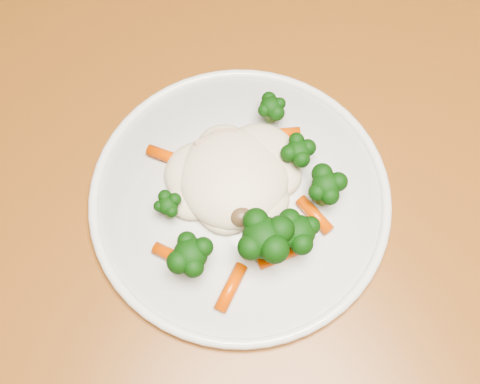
# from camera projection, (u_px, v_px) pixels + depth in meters

# --- Properties ---
(dining_table) EXTENTS (1.31, 0.98, 0.75)m
(dining_table) POSITION_uv_depth(u_px,v_px,m) (193.00, 233.00, 0.69)
(dining_table) COLOR #935522
(dining_table) RESTS_ON ground
(plate) EXTENTS (0.29, 0.29, 0.01)m
(plate) POSITION_uv_depth(u_px,v_px,m) (240.00, 198.00, 0.59)
(plate) COLOR white
(plate) RESTS_ON dining_table
(meal) EXTENTS (0.19, 0.19, 0.05)m
(meal) POSITION_uv_depth(u_px,v_px,m) (247.00, 194.00, 0.56)
(meal) COLOR #F3E4C2
(meal) RESTS_ON plate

